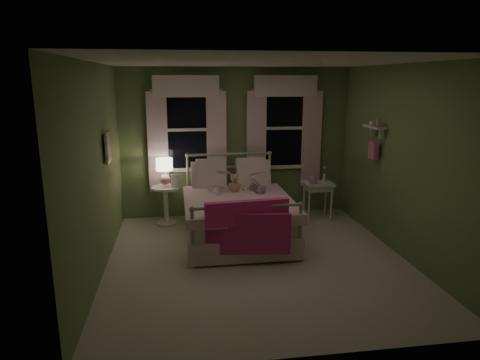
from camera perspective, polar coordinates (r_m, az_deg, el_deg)
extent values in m
plane|color=beige|center=(5.91, 2.31, -10.63)|extent=(4.20, 4.20, 0.00)
plane|color=white|center=(5.40, 2.57, 15.46)|extent=(4.20, 4.20, 0.00)
plane|color=#657C4A|center=(7.55, -0.54, 4.97)|extent=(4.00, 0.00, 4.00)
plane|color=#657C4A|center=(3.53, 8.79, -4.93)|extent=(4.00, 0.00, 4.00)
plane|color=#657C4A|center=(5.50, -18.49, 1.13)|extent=(0.00, 4.20, 4.20)
plane|color=#657C4A|center=(6.20, 20.93, 2.24)|extent=(0.00, 4.20, 4.20)
cube|color=white|center=(6.52, -0.41, -4.32)|extent=(1.44, 1.94, 0.26)
cube|color=white|center=(6.60, -0.41, -6.31)|extent=(1.54, 2.02, 0.30)
cube|color=white|center=(6.33, -0.22, -3.17)|extent=(1.58, 1.75, 0.14)
cylinder|color=#9EB793|center=(6.51, -6.46, -5.57)|extent=(0.04, 1.90, 0.04)
cylinder|color=#9EB793|center=(6.69, 5.48, -5.02)|extent=(0.04, 1.90, 0.04)
cylinder|color=#9EB793|center=(7.36, -6.95, -1.11)|extent=(0.04, 0.04, 1.15)
cylinder|color=#9EB793|center=(7.52, 3.93, -0.73)|extent=(0.04, 0.04, 1.15)
sphere|color=#9EB793|center=(7.24, -7.07, 3.30)|extent=(0.07, 0.07, 0.07)
sphere|color=#9EB793|center=(7.40, 4.00, 3.59)|extent=(0.07, 0.07, 0.07)
cylinder|color=#9EB793|center=(7.29, -1.47, 3.46)|extent=(1.42, 0.04, 0.04)
cylinder|color=#9EB793|center=(7.33, -1.46, 1.77)|extent=(1.38, 0.03, 0.03)
cylinder|color=#9EB793|center=(5.56, -6.34, -7.81)|extent=(0.04, 0.04, 0.80)
cylinder|color=#9EB793|center=(5.78, 7.99, -7.04)|extent=(0.04, 0.04, 0.80)
sphere|color=#9EB793|center=(5.43, -6.45, -3.87)|extent=(0.07, 0.07, 0.07)
sphere|color=#9EB793|center=(5.65, 8.12, -3.24)|extent=(0.07, 0.07, 0.07)
cylinder|color=#9EB793|center=(5.50, 0.99, -3.58)|extent=(1.42, 0.04, 0.04)
cube|color=white|center=(7.06, -4.26, 0.21)|extent=(0.55, 0.32, 0.57)
cube|color=white|center=(7.15, 1.83, 0.41)|extent=(0.55, 0.32, 0.57)
cube|color=white|center=(7.04, -3.86, 0.85)|extent=(0.48, 0.30, 0.51)
cube|color=white|center=(7.12, 1.44, 1.02)|extent=(0.48, 0.30, 0.51)
cube|color=#FA3199|center=(5.52, 0.98, -4.37)|extent=(1.10, 0.20, 0.32)
cube|color=#D52988|center=(5.54, 1.09, -7.25)|extent=(1.10, 0.19, 0.55)
imported|color=#F7D1DD|center=(6.79, -3.28, 1.11)|extent=(0.29, 0.20, 0.79)
imported|color=#F7D1DD|center=(6.86, 1.38, 1.24)|extent=(0.45, 0.39, 0.78)
imported|color=beige|center=(6.54, -3.09, 0.64)|extent=(0.22, 0.17, 0.26)
imported|color=beige|center=(6.63, 1.74, 0.43)|extent=(0.23, 0.19, 0.26)
sphere|color=tan|center=(6.72, -0.77, -0.87)|extent=(0.17, 0.17, 0.17)
sphere|color=tan|center=(6.67, -0.75, 0.26)|extent=(0.12, 0.12, 0.12)
sphere|color=tan|center=(6.65, -1.13, 0.70)|extent=(0.05, 0.05, 0.05)
sphere|color=tan|center=(6.66, -0.37, 0.73)|extent=(0.05, 0.05, 0.05)
sphere|color=tan|center=(6.68, -1.41, -0.79)|extent=(0.07, 0.07, 0.07)
sphere|color=tan|center=(6.70, -0.06, -0.74)|extent=(0.07, 0.07, 0.07)
sphere|color=#8C6B51|center=(6.62, -0.68, 0.11)|extent=(0.04, 0.04, 0.04)
cylinder|color=white|center=(7.23, -9.93, -1.04)|extent=(0.46, 0.46, 0.04)
cylinder|color=white|center=(7.31, -9.84, -3.39)|extent=(0.08, 0.08, 0.60)
cylinder|color=white|center=(7.40, -9.74, -5.66)|extent=(0.34, 0.34, 0.03)
sphere|color=pink|center=(7.19, -9.98, 0.04)|extent=(0.18, 0.18, 0.18)
cylinder|color=pink|center=(7.17, -10.02, 0.98)|extent=(0.03, 0.03, 0.11)
cylinder|color=#FFEAC6|center=(7.14, -10.06, 2.07)|extent=(0.27, 0.27, 0.20)
imported|color=beige|center=(7.14, -9.16, -0.95)|extent=(0.23, 0.27, 0.02)
cube|color=white|center=(7.52, 10.39, -0.49)|extent=(0.50, 0.40, 0.04)
cube|color=white|center=(7.54, 10.37, -1.01)|extent=(0.44, 0.34, 0.08)
cylinder|color=white|center=(7.40, 9.19, -3.23)|extent=(0.04, 0.04, 0.60)
cylinder|color=white|center=(7.53, 12.10, -3.07)|extent=(0.04, 0.04, 0.60)
cylinder|color=white|center=(7.68, 8.52, -2.60)|extent=(0.04, 0.04, 0.60)
cylinder|color=white|center=(7.80, 11.34, -2.46)|extent=(0.04, 0.04, 0.60)
sphere|color=pink|center=(7.47, 9.69, 0.07)|extent=(0.14, 0.14, 0.14)
cube|color=pink|center=(7.39, 9.90, -0.23)|extent=(0.11, 0.06, 0.04)
cylinder|color=white|center=(7.58, 11.16, 0.29)|extent=(0.05, 0.05, 0.14)
cylinder|color=#4C7F3F|center=(7.56, 11.20, 1.10)|extent=(0.01, 0.01, 0.12)
sphere|color=pink|center=(7.55, 11.22, 1.62)|extent=(0.06, 0.06, 0.06)
cube|color=black|center=(7.44, -7.07, 6.68)|extent=(0.76, 0.02, 1.35)
cube|color=white|center=(7.37, -7.23, 12.08)|extent=(0.84, 0.05, 0.06)
cube|color=white|center=(7.53, -6.92, 1.37)|extent=(0.84, 0.05, 0.06)
cube|color=white|center=(7.42, -10.18, 6.56)|extent=(0.06, 0.05, 1.40)
cube|color=white|center=(7.44, -3.97, 6.75)|extent=(0.06, 0.05, 1.40)
cube|color=white|center=(7.42, -7.07, 6.66)|extent=(0.76, 0.04, 0.05)
cube|color=white|center=(7.41, -10.90, 4.95)|extent=(0.34, 0.06, 1.70)
cube|color=white|center=(7.43, -3.14, 5.20)|extent=(0.34, 0.06, 1.70)
cube|color=white|center=(7.31, -7.22, 12.30)|extent=(1.10, 0.08, 0.36)
cylinder|color=white|center=(7.35, -7.22, 11.84)|extent=(1.20, 0.03, 0.03)
cube|color=black|center=(7.67, 5.82, 6.91)|extent=(0.76, 0.02, 1.35)
cube|color=white|center=(7.60, 5.99, 12.14)|extent=(0.84, 0.05, 0.06)
cube|color=white|center=(7.76, 5.74, 1.75)|extent=(0.84, 0.05, 0.06)
cube|color=white|center=(7.56, 2.90, 6.87)|extent=(0.06, 0.05, 1.40)
cube|color=white|center=(7.75, 8.75, 6.90)|extent=(0.06, 0.05, 1.40)
cube|color=white|center=(7.65, 5.86, 6.89)|extent=(0.76, 0.04, 0.05)
cube|color=silver|center=(7.52, 2.19, 5.31)|extent=(0.34, 0.06, 1.70)
cube|color=silver|center=(7.77, 9.50, 5.39)|extent=(0.34, 0.06, 1.70)
cube|color=white|center=(7.54, 6.12, 12.36)|extent=(1.10, 0.08, 0.36)
cylinder|color=white|center=(7.58, 6.03, 11.91)|extent=(1.20, 0.03, 0.03)
cube|color=white|center=(6.71, 17.50, 6.74)|extent=(0.15, 0.50, 0.03)
cube|color=white|center=(6.60, 18.32, 5.89)|extent=(0.06, 0.03, 0.14)
cube|color=white|center=(6.87, 17.22, 6.23)|extent=(0.06, 0.03, 0.14)
cylinder|color=pink|center=(6.61, 17.91, 7.24)|extent=(0.06, 0.06, 0.10)
sphere|color=white|center=(6.79, 17.16, 7.27)|extent=(0.08, 0.08, 0.08)
cube|color=pink|center=(6.75, 17.37, 3.79)|extent=(0.08, 0.18, 0.26)
cube|color=beige|center=(6.04, -17.20, 4.19)|extent=(0.03, 0.32, 0.42)
cube|color=silver|center=(6.04, -17.06, 4.20)|extent=(0.01, 0.25, 0.34)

